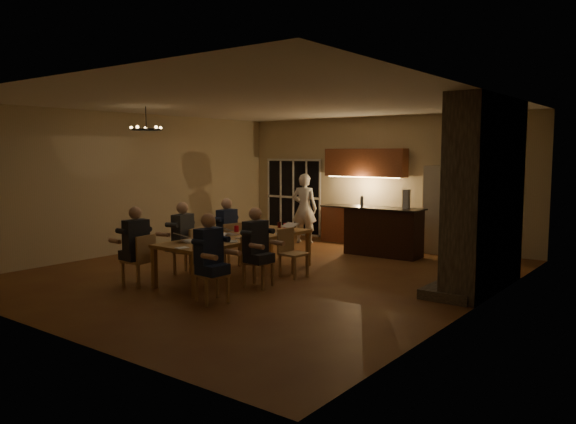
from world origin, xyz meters
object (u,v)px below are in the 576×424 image
at_px(bar_island, 383,232).
at_px(laptop_d, 246,232).
at_px(person_right_mid, 256,248).
at_px(redcup_far, 286,226).
at_px(redcup_near, 201,245).
at_px(can_silver, 214,237).
at_px(laptop_e, 263,223).
at_px(mug_mid, 262,231).
at_px(laptop_a, 188,235).
at_px(laptop_f, 286,226).
at_px(person_left_near, 136,246).
at_px(chandelier, 146,130).
at_px(plate_left, 191,241).
at_px(chair_right_far, 294,253).
at_px(chair_left_mid, 188,251).
at_px(person_right_near, 209,258).
at_px(mug_back, 253,227).
at_px(chair_left_near, 138,260).
at_px(laptop_b, 213,237).
at_px(chair_left_far, 227,244).
at_px(laptop_c, 230,229).
at_px(plate_far, 281,234).
at_px(chair_right_near, 212,274).
at_px(refrigerator, 447,210).
at_px(can_cola, 279,225).
at_px(chair_right_mid, 258,261).
at_px(dining_table, 238,256).
at_px(standing_person, 304,208).
at_px(bar_blender, 406,199).
at_px(bar_bottle, 362,201).
at_px(person_left_mid, 183,239).
at_px(person_left_far, 227,232).
at_px(mug_front, 217,237).
at_px(redcup_mid, 237,229).

xyz_separation_m(bar_island, laptop_d, (-0.88, -3.63, 0.32)).
height_order(person_right_mid, redcup_far, person_right_mid).
xyz_separation_m(redcup_near, can_silver, (-0.41, 0.71, 0.00)).
bearing_deg(laptop_e, mug_mid, 139.93).
relative_size(laptop_a, laptop_f, 1.00).
distance_m(person_left_near, laptop_a, 0.90).
distance_m(chandelier, plate_left, 2.70).
bearing_deg(chair_right_far, chair_left_mid, 124.63).
bearing_deg(person_right_near, mug_back, 29.80).
bearing_deg(chair_left_mid, chair_left_near, -11.63).
height_order(person_left_near, mug_back, person_left_near).
bearing_deg(laptop_b, person_right_mid, 21.57).
xyz_separation_m(bar_island, chair_left_far, (-1.99, -2.96, -0.10)).
bearing_deg(mug_back, bar_island, 59.85).
xyz_separation_m(laptop_c, plate_far, (0.73, 0.64, -0.10)).
bearing_deg(chair_left_mid, chair_right_near, 44.57).
height_order(refrigerator, mug_mid, refrigerator).
bearing_deg(redcup_far, can_cola, 159.91).
relative_size(laptop_f, can_cola, 2.67).
distance_m(person_left_near, can_cola, 3.13).
distance_m(bar_island, laptop_a, 4.77).
bearing_deg(chair_right_far, chair_right_mid, -175.64).
relative_size(laptop_e, laptop_f, 1.00).
relative_size(dining_table, redcup_near, 27.12).
xyz_separation_m(standing_person, bar_blender, (2.97, -0.34, 0.40)).
bearing_deg(laptop_a, plate_far, -96.22).
height_order(chair_left_mid, bar_bottle, bar_bottle).
bearing_deg(dining_table, laptop_c, 166.92).
distance_m(chair_right_mid, person_left_mid, 1.77).
distance_m(person_left_far, bar_blender, 3.96).
xyz_separation_m(refrigerator, can_silver, (-2.15, -5.34, -0.19)).
xyz_separation_m(person_right_near, person_left_mid, (-1.80, 1.11, 0.00)).
xyz_separation_m(chair_left_mid, plate_left, (0.63, -0.50, 0.31)).
bearing_deg(person_left_far, mug_front, 34.35).
distance_m(mug_back, can_silver, 1.56).
distance_m(bar_island, laptop_f, 2.67).
xyz_separation_m(redcup_mid, redcup_far, (0.54, 0.89, 0.00)).
distance_m(chair_left_far, laptop_e, 0.86).
xyz_separation_m(chair_left_mid, chandelier, (-1.13, -0.00, 2.31)).
distance_m(refrigerator, chair_right_near, 6.47).
bearing_deg(chair_right_near, laptop_c, 54.56).
bearing_deg(laptop_f, person_left_far, -150.19).
bearing_deg(chair_right_far, can_silver, 150.19).
height_order(chair_right_far, laptop_a, laptop_a).
xyz_separation_m(laptop_f, plate_far, (0.13, -0.31, -0.10)).
relative_size(dining_table, person_right_mid, 2.36).
distance_m(chair_left_near, mug_back, 2.54).
height_order(standing_person, plate_far, standing_person).
bearing_deg(plate_far, redcup_far, 119.95).
relative_size(person_left_far, plate_left, 5.05).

